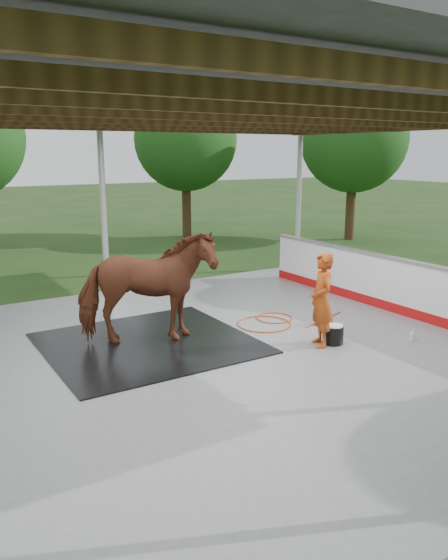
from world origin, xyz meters
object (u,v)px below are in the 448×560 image
horse (147,288)px  wash_bucket (333,334)px  dasher_board (401,288)px  handler (322,300)px

horse → wash_bucket: horse is taller
wash_bucket → horse: bearing=148.5°
dasher_board → horse: bearing=168.6°
dasher_board → horse: 5.32m
dasher_board → horse: size_ratio=3.45×
horse → handler: size_ratio=1.43×
horse → wash_bucket: size_ratio=6.45×
handler → horse: bearing=-101.0°
wash_bucket → handler: bearing=170.5°
dasher_board → wash_bucket: 2.55m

